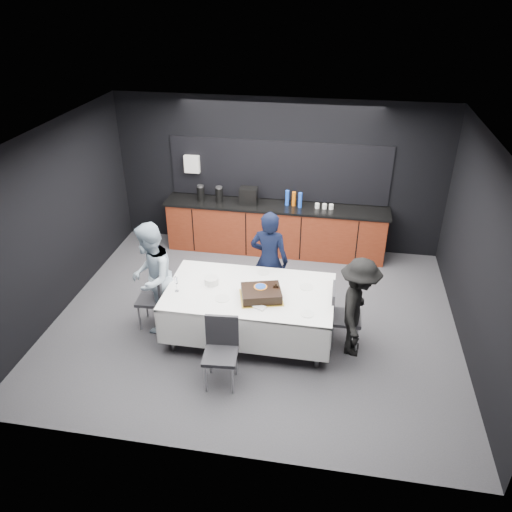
{
  "coord_description": "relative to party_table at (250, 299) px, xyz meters",
  "views": [
    {
      "loc": [
        1.07,
        -6.07,
        4.6
      ],
      "look_at": [
        0.0,
        0.1,
        1.05
      ],
      "focal_mm": 35.0,
      "sensor_mm": 36.0,
      "label": 1
    }
  ],
  "objects": [
    {
      "name": "chair_right",
      "position": [
        1.26,
        0.04,
        -0.11
      ],
      "size": [
        0.42,
        0.42,
        0.92
      ],
      "color": "#2B2B2F",
      "rests_on": "ground"
    },
    {
      "name": "ground",
      "position": [
        0.0,
        0.4,
        -0.64
      ],
      "size": [
        6.0,
        6.0,
        0.0
      ],
      "primitive_type": "plane",
      "color": "#46464B",
      "rests_on": "ground"
    },
    {
      "name": "plate_stack",
      "position": [
        -0.57,
        0.08,
        0.19
      ],
      "size": [
        0.2,
        0.2,
        0.1
      ],
      "primitive_type": "cylinder",
      "color": "white",
      "rests_on": "party_table"
    },
    {
      "name": "person_right",
      "position": [
        1.48,
        -0.08,
        0.08
      ],
      "size": [
        0.63,
        0.98,
        1.45
      ],
      "primitive_type": "imported",
      "rotation": [
        0.0,
        0.0,
        1.47
      ],
      "color": "black",
      "rests_on": "ground"
    },
    {
      "name": "loose_plate_near",
      "position": [
        -0.33,
        -0.26,
        0.14
      ],
      "size": [
        0.2,
        0.2,
        0.01
      ],
      "primitive_type": "cylinder",
      "color": "white",
      "rests_on": "party_table"
    },
    {
      "name": "loose_plate_right_a",
      "position": [
        0.77,
        0.21,
        0.14
      ],
      "size": [
        0.19,
        0.19,
        0.01
      ],
      "primitive_type": "cylinder",
      "color": "white",
      "rests_on": "party_table"
    },
    {
      "name": "fork_pile",
      "position": [
        0.2,
        -0.39,
        0.15
      ],
      "size": [
        0.19,
        0.16,
        0.02
      ],
      "primitive_type": "cube",
      "rotation": [
        0.0,
        0.0,
        -0.43
      ],
      "color": "white",
      "rests_on": "party_table"
    },
    {
      "name": "loose_plate_far",
      "position": [
        0.11,
        0.5,
        0.14
      ],
      "size": [
        0.18,
        0.18,
        0.01
      ],
      "primitive_type": "cylinder",
      "color": "white",
      "rests_on": "party_table"
    },
    {
      "name": "chair_left",
      "position": [
        -1.38,
        0.03,
        -0.11
      ],
      "size": [
        0.44,
        0.44,
        0.92
      ],
      "color": "#2B2B2F",
      "rests_on": "ground"
    },
    {
      "name": "chair_near",
      "position": [
        -0.2,
        -0.94,
        -0.11
      ],
      "size": [
        0.45,
        0.45,
        0.92
      ],
      "color": "#2B2B2F",
      "rests_on": "ground"
    },
    {
      "name": "person_left",
      "position": [
        -1.43,
        0.01,
        0.19
      ],
      "size": [
        0.74,
        0.89,
        1.66
      ],
      "primitive_type": "imported",
      "rotation": [
        0.0,
        0.0,
        -1.43
      ],
      "color": "#9DB2C5",
      "rests_on": "ground"
    },
    {
      "name": "person_center",
      "position": [
        0.15,
        0.81,
        0.17
      ],
      "size": [
        0.63,
        0.45,
        1.62
      ],
      "primitive_type": "imported",
      "rotation": [
        0.0,
        0.0,
        3.03
      ],
      "color": "black",
      "rests_on": "ground"
    },
    {
      "name": "party_table",
      "position": [
        0.0,
        0.0,
        0.0
      ],
      "size": [
        2.32,
        1.32,
        0.78
      ],
      "color": "#99999E",
      "rests_on": "ground"
    },
    {
      "name": "room_shell",
      "position": [
        0.0,
        0.4,
        1.22
      ],
      "size": [
        6.04,
        5.04,
        2.82
      ],
      "color": "white",
      "rests_on": "ground"
    },
    {
      "name": "cake_assembly",
      "position": [
        0.19,
        -0.15,
        0.21
      ],
      "size": [
        0.67,
        0.6,
        0.18
      ],
      "color": "gold",
      "rests_on": "party_table"
    },
    {
      "name": "loose_plate_right_b",
      "position": [
        0.83,
        -0.42,
        0.14
      ],
      "size": [
        0.18,
        0.18,
        0.01
      ],
      "primitive_type": "cylinder",
      "color": "white",
      "rests_on": "party_table"
    },
    {
      "name": "champagne_flute",
      "position": [
        -0.99,
        -0.19,
        0.3
      ],
      "size": [
        0.06,
        0.06,
        0.22
      ],
      "color": "white",
      "rests_on": "party_table"
    },
    {
      "name": "kitchenette",
      "position": [
        -0.02,
        2.62,
        -0.1
      ],
      "size": [
        4.1,
        0.64,
        2.05
      ],
      "color": "#5E1F0E",
      "rests_on": "ground"
    }
  ]
}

